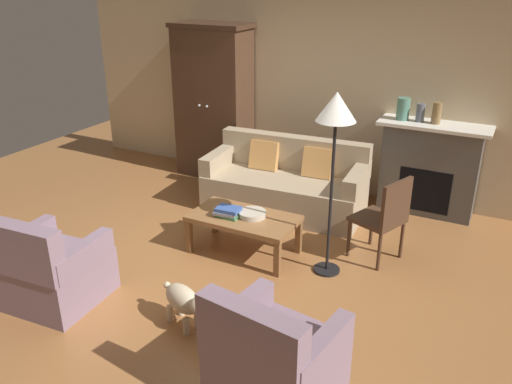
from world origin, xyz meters
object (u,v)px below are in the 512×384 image
Objects in this scene: fireplace at (429,168)px; couch at (286,185)px; armoire at (214,102)px; armchair_near_right at (274,360)px; dog at (185,301)px; mantel_vase_jade at (403,109)px; floor_lamp at (336,118)px; armchair_near_left at (51,271)px; book_stack at (228,212)px; mantel_vase_bronze at (437,113)px; mantel_vase_slate at (420,113)px; coffee_table at (244,221)px; fruit_bowl at (252,214)px; side_chair_wooden at (385,215)px.

fireplace reaches higher than couch.
armchair_near_right is at bearing -53.36° from armoire.
couch is 3.62× the size of dog.
armchair_near_right is (0.05, -3.58, -0.93)m from mantel_vase_jade.
armchair_near_left is at bearing -140.95° from floor_lamp.
book_stack is 1.11× the size of mantel_vase_bronze.
book_stack is 2.56m from mantel_vase_slate.
book_stack is 2.07m from armchair_near_right.
armchair_near_left is at bearing -126.58° from mantel_vase_bronze.
mantel_vase_jade is (-0.38, -0.02, 0.68)m from fireplace.
coffee_table is 1.33m from dog.
armchair_near_left is (-2.56, -3.47, -0.25)m from fireplace.
floor_lamp is (2.37, -1.78, 0.49)m from armoire.
fruit_bowl is at bearing 26.64° from coffee_table.
mantel_vase_jade is 3.70m from armchair_near_right.
book_stack is at bearing 128.82° from armchair_near_right.
armchair_near_left is (0.39, -3.39, -0.74)m from armoire.
fireplace is at bearing 52.20° from coffee_table.
armoire reaches higher than fruit_bowl.
mantel_vase_jade reaches higher than couch.
armchair_near_right is (2.62, -3.52, -0.74)m from armoire.
floor_lamp reaches higher than fireplace.
coffee_table is at bearing -127.80° from fireplace.
mantel_vase_jade is at bearing 59.78° from coffee_table.
fireplace is 4.87× the size of mantel_vase_jade.
armchair_near_left is at bearing -110.20° from couch.
side_chair_wooden is at bearing -89.10° from mantel_vase_slate.
armoire is 2.58m from mantel_vase_jade.
book_stack is at bearing -151.94° from fruit_bowl.
armchair_near_right is at bearing -92.44° from mantel_vase_slate.
floor_lamp is at bearing -36.92° from armoire.
mantel_vase_slate is at bearing 55.39° from armchair_near_left.
fruit_bowl is at bearing 93.57° from dog.
armchair_near_left is at bearing -126.44° from fireplace.
coffee_table is 2.04m from armchair_near_right.
side_chair_wooden is (1.33, 0.51, 0.15)m from coffee_table.
mantel_vase_bronze reaches higher than dog.
couch is 6.86× the size of fruit_bowl.
mantel_vase_bronze is (1.40, 1.85, 0.80)m from fruit_bowl.
fruit_bowl is (-1.40, -1.87, -0.12)m from fireplace.
side_chair_wooden is 1.65× the size of dog.
armoire is 1.71m from couch.
armchair_near_right is 2.21m from side_chair_wooden.
mantel_vase_jade is at bearing 1.34° from armoire.
armchair_near_left is 2.84m from floor_lamp.
armchair_near_right is (1.15, -1.68, -0.05)m from coffee_table.
mantel_vase_jade is (1.02, 1.85, 0.80)m from fruit_bowl.
mantel_vase_slate is 0.39× the size of dog.
dog is (1.24, 0.24, -0.07)m from armchair_near_left.
mantel_vase_slate reaches higher than coffee_table.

